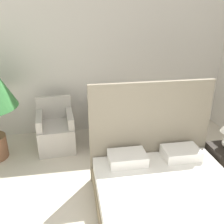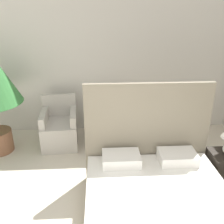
# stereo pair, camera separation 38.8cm
# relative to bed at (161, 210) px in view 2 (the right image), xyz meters

# --- Properties ---
(wall_back) EXTENTS (10.00, 0.06, 2.90)m
(wall_back) POSITION_rel_bed_xyz_m (-0.52, 2.68, 1.19)
(wall_back) COLOR silver
(wall_back) RESTS_ON ground_plane
(bed) EXTENTS (1.72, 2.15, 1.46)m
(bed) POSITION_rel_bed_xyz_m (0.00, 0.00, 0.00)
(bed) COLOR #8C7A5B
(bed) RESTS_ON ground_plane
(armchair_near_window_left) EXTENTS (0.66, 0.74, 0.87)m
(armchair_near_window_left) POSITION_rel_bed_xyz_m (-1.38, 2.02, 0.03)
(armchair_near_window_left) COLOR #B7B2A8
(armchair_near_window_left) RESTS_ON ground_plane
(armchair_near_window_right) EXTENTS (0.63, 0.71, 0.87)m
(armchair_near_window_right) POSITION_rel_bed_xyz_m (-0.45, 2.02, 0.03)
(armchair_near_window_right) COLOR #B7B2A8
(armchair_near_window_right) RESTS_ON ground_plane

